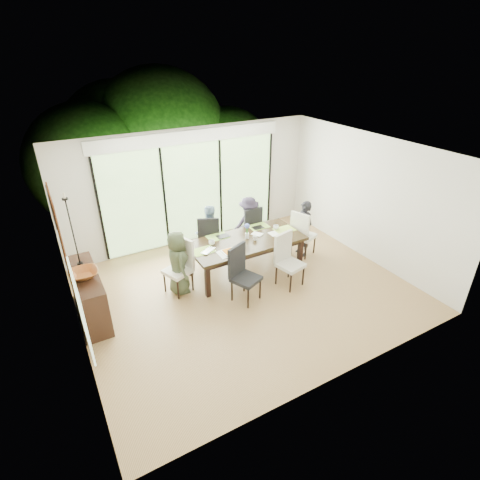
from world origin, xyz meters
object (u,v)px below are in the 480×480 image
cup_b (255,238)px  chair_far_right (248,227)px  laptop (210,251)px  sideboard (88,295)px  table_top (246,241)px  cup_c (276,227)px  chair_near_right (291,261)px  person_left_end (178,263)px  bowl (84,274)px  cup_a (212,243)px  chair_right_end (304,232)px  person_far_right (249,223)px  person_far_left (209,233)px  chair_left_end (177,267)px  chair_near_left (246,275)px  chair_far_left (209,237)px  vase (247,236)px  person_right_end (304,229)px

cup_b → chair_far_right: bearing=67.2°
laptop → sideboard: (-2.26, 0.17, -0.32)m
table_top → sideboard: 3.13m
cup_c → cup_b: bearing=-162.9°
chair_near_right → cup_b: bearing=101.4°
person_left_end → cup_c: bearing=-81.4°
cup_b → bowl: (-3.26, 0.07, 0.13)m
cup_a → cup_b: (0.85, -0.25, -0.00)m
chair_right_end → chair_near_right: (-1.00, -0.87, 0.00)m
chair_far_right → person_far_right: person_far_right is taller
person_far_left → cup_b: size_ratio=12.90×
chair_left_end → chair_far_right: same height
person_far_left → chair_near_left: bearing=91.1°
chair_far_left → cup_a: (-0.25, -0.70, 0.25)m
chair_far_left → vase: bearing=146.0°
sideboard → bowl: (0.00, -0.10, 0.49)m
person_far_right → chair_near_right: bearing=94.7°
person_far_left → vase: person_far_left is taller
vase → bowl: 3.17m
chair_left_end → chair_far_right: bearing=91.2°
bowl → cup_c: bearing=1.9°
person_right_end → bowl: (-4.59, -0.03, 0.28)m
laptop → person_right_end: bearing=-27.6°
person_far_left → vase: 0.94m
cup_b → chair_near_left: bearing=-130.2°
chair_far_left → laptop: bearing=91.1°
person_right_end → laptop: (-2.33, -0.10, 0.12)m
vase → cup_a: bearing=172.4°
person_right_end → vase: (-1.43, 0.05, 0.16)m
chair_far_right → person_left_end: (-2.03, -0.85, 0.09)m
table_top → chair_left_end: chair_left_end is taller
person_left_end → sideboard: (-1.63, 0.07, -0.20)m
cup_a → person_far_left: bearing=69.8°
vase → cup_c: 0.75m
chair_far_left → sideboard: bearing=40.3°
table_top → chair_near_right: (0.50, -0.87, -0.17)m
person_far_right → vase: (-0.50, -0.78, 0.16)m
chair_near_right → vase: size_ratio=9.17×
chair_left_end → bowl: 1.66m
chair_near_right → cup_a: (-1.20, 1.02, 0.25)m
chair_left_end → cup_c: bearing=71.2°
sideboard → bowl: size_ratio=3.36×
chair_near_right → person_left_end: bearing=143.3°
chair_left_end → person_far_left: (1.05, 0.83, 0.09)m
vase → bowl: bowl is taller
chair_near_left → bowl: chair_near_left is taller
cup_c → chair_far_left: bearing=149.0°
bowl → cup_a: bearing=4.3°
laptop → cup_a: bearing=28.9°
chair_right_end → person_far_left: size_ratio=0.85×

